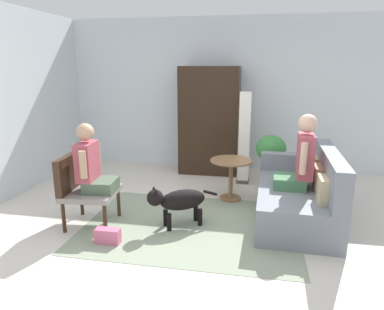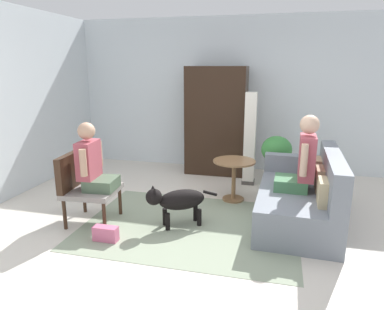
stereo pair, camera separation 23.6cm
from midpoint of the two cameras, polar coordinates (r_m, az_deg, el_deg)
ground_plane at (r=4.34m, az=0.16°, el=-11.50°), size 7.01×7.01×0.00m
back_wall at (r=6.58m, az=4.49°, el=9.79°), size 6.44×0.12×2.75m
area_rug at (r=4.34m, az=-1.80°, el=-11.45°), size 2.55×1.89×0.01m
couch at (r=4.57m, az=16.00°, el=-6.42°), size 0.98×1.71×0.90m
armchair at (r=4.46m, az=-19.10°, el=-4.61°), size 0.64×0.66×0.87m
person_on_couch at (r=4.39m, az=15.87°, el=-0.56°), size 0.47×0.54×0.91m
person_on_armchair at (r=4.33m, az=-17.63°, el=-1.46°), size 0.44×0.52×0.82m
round_end_table at (r=5.03m, az=5.05°, el=-2.72°), size 0.60×0.60×0.60m
dog at (r=4.20m, az=-3.89°, el=-7.42°), size 0.78×0.53×0.53m
potted_plant at (r=5.67m, az=11.58°, el=0.43°), size 0.47×0.47×0.83m
column_lamp at (r=5.71m, az=7.36°, el=2.61°), size 0.20×0.20×1.50m
armoire_cabinet at (r=6.26m, az=1.81°, el=5.63°), size 1.04×0.56×1.89m
handbag at (r=4.05m, az=-15.27°, el=-12.66°), size 0.28×0.11×0.17m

